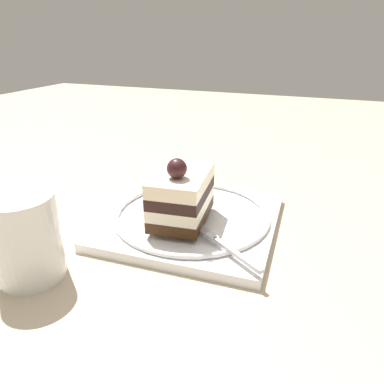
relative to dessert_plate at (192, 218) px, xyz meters
name	(u,v)px	position (x,y,z in m)	size (l,w,h in m)	color
ground_plane	(195,235)	(-0.03, -0.02, -0.01)	(2.40, 2.40, 0.00)	tan
dessert_plate	(192,218)	(0.00, 0.00, 0.00)	(0.24, 0.24, 0.02)	white
cake_slice	(181,195)	(-0.02, 0.01, 0.04)	(0.11, 0.08, 0.09)	#39200D
fork	(221,244)	(-0.07, -0.06, 0.01)	(0.08, 0.11, 0.00)	silver
drink_glass_near	(27,242)	(-0.17, 0.12, 0.03)	(0.07, 0.07, 0.10)	white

